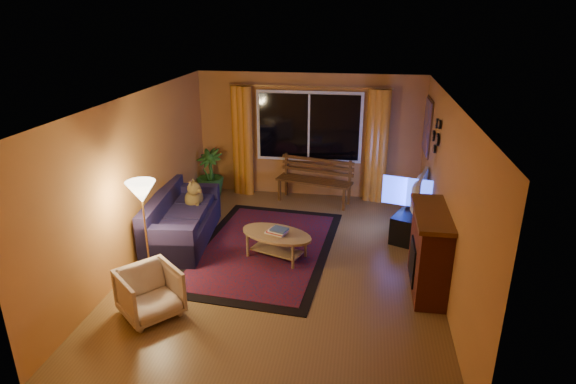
# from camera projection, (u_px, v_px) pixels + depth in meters

# --- Properties ---
(floor) EXTENTS (4.50, 6.00, 0.02)m
(floor) POSITION_uv_depth(u_px,v_px,m) (285.00, 263.00, 7.37)
(floor) COLOR brown
(floor) RESTS_ON ground
(ceiling) EXTENTS (4.50, 6.00, 0.02)m
(ceiling) POSITION_uv_depth(u_px,v_px,m) (285.00, 99.00, 6.48)
(ceiling) COLOR white
(ceiling) RESTS_ON ground
(wall_back) EXTENTS (4.50, 0.02, 2.50)m
(wall_back) POSITION_uv_depth(u_px,v_px,m) (309.00, 136.00, 9.71)
(wall_back) COLOR #C17C3A
(wall_back) RESTS_ON ground
(wall_left) EXTENTS (0.02, 6.00, 2.50)m
(wall_left) POSITION_uv_depth(u_px,v_px,m) (137.00, 178.00, 7.26)
(wall_left) COLOR #C17C3A
(wall_left) RESTS_ON ground
(wall_right) EXTENTS (0.02, 6.00, 2.50)m
(wall_right) POSITION_uv_depth(u_px,v_px,m) (447.00, 195.00, 6.59)
(wall_right) COLOR #C17C3A
(wall_right) RESTS_ON ground
(window) EXTENTS (2.00, 0.02, 1.30)m
(window) POSITION_uv_depth(u_px,v_px,m) (309.00, 127.00, 9.57)
(window) COLOR black
(window) RESTS_ON wall_back
(curtain_rod) EXTENTS (3.20, 0.03, 0.03)m
(curtain_rod) POSITION_uv_depth(u_px,v_px,m) (309.00, 87.00, 9.25)
(curtain_rod) COLOR #BF8C3F
(curtain_rod) RESTS_ON wall_back
(curtain_left) EXTENTS (0.36, 0.36, 2.24)m
(curtain_left) POSITION_uv_depth(u_px,v_px,m) (243.00, 141.00, 9.83)
(curtain_left) COLOR orange
(curtain_left) RESTS_ON ground
(curtain_right) EXTENTS (0.36, 0.36, 2.24)m
(curtain_right) POSITION_uv_depth(u_px,v_px,m) (377.00, 147.00, 9.43)
(curtain_right) COLOR orange
(curtain_right) RESTS_ON ground
(bench) EXTENTS (1.56, 0.79, 0.45)m
(bench) POSITION_uv_depth(u_px,v_px,m) (314.00, 192.00, 9.62)
(bench) COLOR #4C2B10
(bench) RESTS_ON ground
(potted_plant) EXTENTS (0.70, 0.70, 0.99)m
(potted_plant) POSITION_uv_depth(u_px,v_px,m) (210.00, 173.00, 9.86)
(potted_plant) COLOR #235B1E
(potted_plant) RESTS_ON ground
(sofa) EXTENTS (1.07, 2.10, 0.82)m
(sofa) POSITION_uv_depth(u_px,v_px,m) (183.00, 217.00, 7.97)
(sofa) COLOR #1F193D
(sofa) RESTS_ON ground
(dog) EXTENTS (0.43, 0.49, 0.45)m
(dog) POSITION_uv_depth(u_px,v_px,m) (194.00, 195.00, 8.31)
(dog) COLOR olive
(dog) RESTS_ON sofa
(armchair) EXTENTS (0.92, 0.93, 0.70)m
(armchair) POSITION_uv_depth(u_px,v_px,m) (150.00, 291.00, 6.00)
(armchair) COLOR #C7AF9B
(armchair) RESTS_ON ground
(floor_lamp) EXTENTS (0.29, 0.29, 1.52)m
(floor_lamp) POSITION_uv_depth(u_px,v_px,m) (146.00, 233.00, 6.60)
(floor_lamp) COLOR #BF8C3F
(floor_lamp) RESTS_ON ground
(rug) EXTENTS (2.38, 3.50, 0.02)m
(rug) POSITION_uv_depth(u_px,v_px,m) (263.00, 248.00, 7.79)
(rug) COLOR #610C0E
(rug) RESTS_ON ground
(coffee_table) EXTENTS (1.48, 1.48, 0.42)m
(coffee_table) POSITION_uv_depth(u_px,v_px,m) (277.00, 245.00, 7.46)
(coffee_table) COLOR #9E7E4D
(coffee_table) RESTS_ON ground
(tv_console) EXTENTS (0.78, 1.18, 0.47)m
(tv_console) POSITION_uv_depth(u_px,v_px,m) (411.00, 222.00, 8.22)
(tv_console) COLOR black
(tv_console) RESTS_ON ground
(television) EXTENTS (0.39, 1.08, 0.62)m
(television) POSITION_uv_depth(u_px,v_px,m) (414.00, 192.00, 8.03)
(television) COLOR black
(television) RESTS_ON tv_console
(fireplace) EXTENTS (0.40, 1.20, 1.10)m
(fireplace) POSITION_uv_depth(u_px,v_px,m) (429.00, 253.00, 6.50)
(fireplace) COLOR maroon
(fireplace) RESTS_ON ground
(mirror_cluster) EXTENTS (0.06, 0.60, 0.56)m
(mirror_cluster) POSITION_uv_depth(u_px,v_px,m) (436.00, 133.00, 7.61)
(mirror_cluster) COLOR black
(mirror_cluster) RESTS_ON wall_right
(painting) EXTENTS (0.04, 0.76, 0.96)m
(painting) POSITION_uv_depth(u_px,v_px,m) (427.00, 127.00, 8.72)
(painting) COLOR #CD6413
(painting) RESTS_ON wall_right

